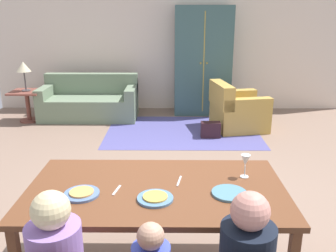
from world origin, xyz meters
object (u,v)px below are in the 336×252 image
at_px(plate_near_child, 155,198).
at_px(wine_glass, 245,161).
at_px(plate_near_woman, 229,193).
at_px(side_table, 28,102).
at_px(armoire, 203,61).
at_px(table_lamp, 23,68).
at_px(dining_table, 156,195).
at_px(couch, 90,102).
at_px(plate_near_man, 82,194).
at_px(armchair, 236,111).
at_px(handbag, 211,130).

distance_m(plate_near_child, wine_glass, 0.78).
relative_size(plate_near_child, plate_near_woman, 1.00).
xyz_separation_m(plate_near_woman, side_table, (-3.10, 4.25, -0.39)).
distance_m(armoire, table_lamp, 3.36).
distance_m(wine_glass, armoire, 4.61).
height_order(wine_glass, side_table, wine_glass).
xyz_separation_m(dining_table, wine_glass, (0.68, 0.18, 0.20)).
bearing_deg(couch, table_lamp, -166.86).
height_order(plate_near_man, armoire, armoire).
relative_size(plate_near_man, armchair, 0.25).
xyz_separation_m(wine_glass, armoire, (0.04, 4.60, 0.16)).
bearing_deg(plate_near_child, plate_near_woman, 8.74).
distance_m(plate_near_woman, armoire, 4.90).
relative_size(dining_table, couch, 1.04).
bearing_deg(plate_near_man, couch, 101.87).
xyz_separation_m(wine_glass, couch, (-2.15, 4.23, -0.59)).
bearing_deg(handbag, couch, 152.56).
bearing_deg(table_lamp, plate_near_child, -59.23).
relative_size(plate_near_child, handbag, 0.78).
xyz_separation_m(plate_near_man, couch, (-0.95, 4.53, -0.47)).
height_order(dining_table, wine_glass, wine_glass).
xyz_separation_m(table_lamp, handbag, (3.34, -0.90, -0.88)).
distance_m(plate_near_woman, handbag, 3.42).
height_order(armchair, armoire, armoire).
bearing_deg(plate_near_woman, couch, 113.83).
height_order(plate_near_child, wine_glass, wine_glass).
relative_size(wine_glass, armoire, 0.09).
height_order(plate_near_woman, couch, couch).
distance_m(dining_table, couch, 4.67).
bearing_deg(plate_near_child, armoire, 81.69).
relative_size(plate_near_woman, wine_glass, 1.34).
relative_size(armoire, side_table, 3.62).
bearing_deg(armchair, side_table, 173.90).
relative_size(dining_table, plate_near_child, 7.57).
xyz_separation_m(wine_glass, side_table, (-3.26, 3.97, -0.52)).
distance_m(armoire, handbag, 1.79).
bearing_deg(table_lamp, plate_near_woman, -53.91).
height_order(wine_glass, handbag, wine_glass).
distance_m(wine_glass, armchair, 3.65).
height_order(plate_near_woman, armchair, armchair).
bearing_deg(plate_near_woman, table_lamp, 126.09).
distance_m(dining_table, wine_glass, 0.73).
relative_size(table_lamp, handbag, 1.69).
height_order(wine_glass, armoire, armoire).
bearing_deg(armchair, plate_near_woman, -100.82).
height_order(plate_near_child, side_table, plate_near_child).
distance_m(couch, table_lamp, 1.34).
bearing_deg(armoire, plate_near_child, -98.31).
bearing_deg(side_table, plate_near_man, -64.27).
bearing_deg(dining_table, handbag, 76.88).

